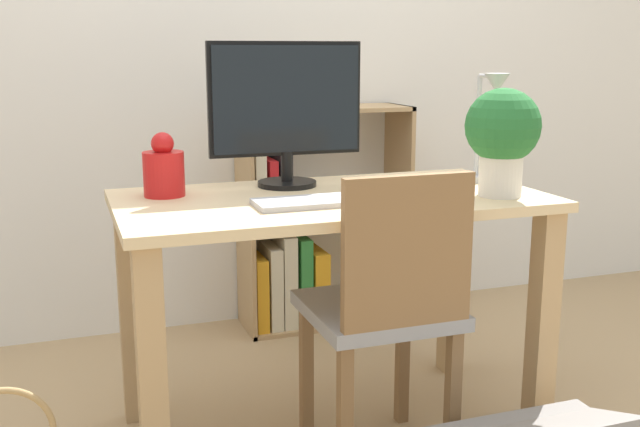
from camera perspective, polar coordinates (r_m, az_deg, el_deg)
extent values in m
cube|color=silver|center=(3.24, -6.04, 14.39)|extent=(8.00, 0.05, 2.60)
cube|color=#D8BC8C|center=(2.23, 0.85, 1.00)|extent=(1.27, 0.66, 0.03)
cube|color=tan|center=(1.97, -12.65, -12.54)|extent=(0.07, 0.07, 0.73)
cube|color=tan|center=(2.37, 16.59, -8.37)|extent=(0.07, 0.07, 0.73)
cube|color=tan|center=(2.47, -14.22, -7.33)|extent=(0.07, 0.07, 0.73)
cube|color=tan|center=(2.81, 10.02, -4.78)|extent=(0.07, 0.07, 0.73)
cylinder|color=black|center=(2.39, -2.53, 2.30)|extent=(0.19, 0.19, 0.02)
cylinder|color=black|center=(2.38, -2.54, 3.61)|extent=(0.04, 0.04, 0.09)
cube|color=black|center=(2.36, -2.63, 8.72)|extent=(0.49, 0.02, 0.35)
cube|color=black|center=(2.36, -2.59, 8.71)|extent=(0.47, 0.03, 0.33)
cube|color=#B2B2B7|center=(2.10, -0.52, 0.90)|extent=(0.33, 0.15, 0.02)
cylinder|color=red|center=(2.26, -11.81, 2.96)|extent=(0.12, 0.12, 0.13)
sphere|color=red|center=(2.25, -11.91, 5.24)|extent=(0.07, 0.07, 0.07)
cylinder|color=#B7B7BC|center=(2.53, 11.76, 2.66)|extent=(0.10, 0.10, 0.02)
cylinder|color=#B7B7BC|center=(2.51, 11.93, 6.54)|extent=(0.02, 0.02, 0.32)
cylinder|color=#B7B7BC|center=(2.45, 12.71, 10.19)|extent=(0.01, 0.10, 0.01)
cone|color=#B7B7BC|center=(2.41, 13.33, 9.65)|extent=(0.08, 0.08, 0.06)
cylinder|color=silver|center=(2.28, 13.58, 2.79)|extent=(0.13, 0.13, 0.12)
sphere|color=#23662D|center=(2.26, 13.77, 6.50)|extent=(0.22, 0.22, 0.22)
cube|color=gray|center=(2.16, 4.41, -7.33)|extent=(0.40, 0.40, 0.04)
cube|color=brown|center=(1.94, 6.72, -2.91)|extent=(0.36, 0.03, 0.40)
cube|color=brown|center=(2.06, 1.90, -15.49)|extent=(0.04, 0.04, 0.43)
cube|color=brown|center=(2.19, 10.07, -13.96)|extent=(0.04, 0.04, 0.43)
cube|color=brown|center=(2.34, -1.04, -12.00)|extent=(0.04, 0.04, 0.43)
cube|color=brown|center=(2.45, 6.30, -10.89)|extent=(0.04, 0.04, 0.43)
cube|color=tan|center=(3.14, -5.72, -0.72)|extent=(0.02, 0.28, 0.95)
cube|color=tan|center=(3.37, 5.95, 0.17)|extent=(0.02, 0.28, 0.95)
cube|color=tan|center=(3.37, 0.31, -8.00)|extent=(0.72, 0.28, 0.02)
cube|color=tan|center=(3.17, 0.33, 7.97)|extent=(0.72, 0.28, 0.02)
cube|color=tan|center=(3.24, 0.32, -0.26)|extent=(0.68, 0.28, 0.02)
cube|color=orange|center=(3.23, -4.84, -5.84)|extent=(0.05, 0.24, 0.31)
cube|color=beige|center=(3.24, -3.82, -5.40)|extent=(0.05, 0.24, 0.35)
cube|color=beige|center=(3.25, -2.80, -4.89)|extent=(0.06, 0.24, 0.40)
cube|color=#2D7F38|center=(3.27, -1.61, -4.92)|extent=(0.05, 0.24, 0.38)
cube|color=orange|center=(3.30, -0.44, -5.36)|extent=(0.07, 0.24, 0.32)
cube|color=beige|center=(3.11, -5.06, 2.78)|extent=(0.04, 0.24, 0.37)
cube|color=red|center=(3.13, -4.06, 1.89)|extent=(0.04, 0.24, 0.26)
cube|color=black|center=(3.15, -3.14, 2.17)|extent=(0.05, 0.24, 0.29)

